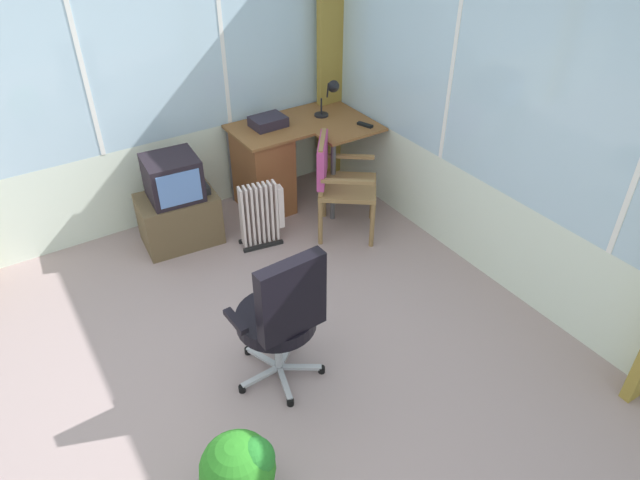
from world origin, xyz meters
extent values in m
cube|color=gray|center=(0.00, 0.00, -0.03)|extent=(5.58, 5.63, 0.06)
cube|color=silver|center=(0.00, 2.34, 0.38)|extent=(4.58, 0.06, 0.76)
cube|color=silver|center=(0.00, 2.34, 1.58)|extent=(4.49, 0.06, 1.63)
cube|color=white|center=(0.00, 2.34, 1.58)|extent=(0.04, 0.07, 1.63)
cube|color=white|center=(1.14, 2.34, 1.58)|extent=(0.04, 0.07, 1.63)
cube|color=silver|center=(2.32, 0.00, 0.38)|extent=(0.06, 4.63, 0.76)
cube|color=silver|center=(2.32, 0.00, 1.58)|extent=(0.06, 4.54, 1.63)
cube|color=white|center=(2.32, 0.77, 1.58)|extent=(0.07, 0.04, 1.63)
cube|color=olive|center=(2.19, 2.21, 1.24)|extent=(0.31, 0.09, 2.48)
cube|color=brown|center=(1.66, 1.99, 0.76)|extent=(1.22, 0.60, 0.02)
cube|color=brown|center=(1.97, 1.56, 0.76)|extent=(0.60, 0.27, 0.02)
cube|color=brown|center=(1.28, 1.99, 0.37)|extent=(0.40, 0.56, 0.74)
cylinder|color=#4C4C51|center=(1.71, 1.46, 0.38)|extent=(0.04, 0.04, 0.75)
cylinder|color=#4C4C51|center=(1.09, 2.25, 0.38)|extent=(0.04, 0.04, 0.75)
cylinder|color=black|center=(1.92, 1.98, 0.79)|extent=(0.13, 0.13, 0.02)
cylinder|color=black|center=(1.92, 1.98, 0.87)|extent=(0.02, 0.02, 0.15)
cylinder|color=black|center=(1.97, 1.95, 1.02)|extent=(0.04, 0.06, 0.15)
cone|color=black|center=(2.02, 1.91, 1.05)|extent=(0.14, 0.13, 0.12)
cube|color=black|center=(2.12, 1.58, 0.79)|extent=(0.09, 0.16, 0.02)
cube|color=#29222F|center=(1.39, 2.04, 0.82)|extent=(0.31, 0.24, 0.09)
cylinder|color=olive|center=(1.74, 0.92, 0.21)|extent=(0.04, 0.04, 0.43)
cylinder|color=olive|center=(2.01, 1.27, 0.21)|extent=(0.04, 0.04, 0.43)
cylinder|color=olive|center=(1.39, 1.19, 0.21)|extent=(0.04, 0.04, 0.43)
cylinder|color=olive|center=(1.66, 1.54, 0.21)|extent=(0.04, 0.04, 0.43)
cube|color=olive|center=(1.70, 1.23, 0.45)|extent=(0.67, 0.67, 0.04)
cube|color=olive|center=(1.53, 1.36, 0.68)|extent=(0.29, 0.37, 0.42)
cube|color=#B03E7E|center=(1.53, 1.36, 0.70)|extent=(0.32, 0.40, 0.35)
cube|color=olive|center=(1.57, 1.05, 0.63)|extent=(0.37, 0.29, 0.03)
cube|color=olive|center=(1.84, 1.40, 0.63)|extent=(0.37, 0.29, 0.03)
cube|color=#B7B7BF|center=(0.23, 0.10, 0.04)|extent=(0.28, 0.05, 0.02)
cylinder|color=black|center=(0.09, 0.10, 0.02)|extent=(0.05, 0.05, 0.05)
cube|color=#B7B7BF|center=(0.34, -0.03, 0.04)|extent=(0.11, 0.28, 0.02)
cylinder|color=black|center=(0.30, -0.16, 0.02)|extent=(0.05, 0.05, 0.05)
cube|color=#B7B7BF|center=(0.49, 0.03, 0.04)|extent=(0.25, 0.18, 0.02)
cylinder|color=black|center=(0.61, -0.04, 0.02)|extent=(0.05, 0.05, 0.05)
cube|color=#B7B7BF|center=(0.48, 0.20, 0.04)|extent=(0.24, 0.20, 0.02)
cylinder|color=black|center=(0.59, 0.28, 0.02)|extent=(0.05, 0.05, 0.05)
cube|color=#B7B7BF|center=(0.32, 0.24, 0.04)|extent=(0.13, 0.27, 0.02)
cylinder|color=black|center=(0.28, 0.37, 0.02)|extent=(0.05, 0.05, 0.05)
cylinder|color=#B7B7BF|center=(0.37, 0.11, 0.25)|extent=(0.05, 0.05, 0.38)
cylinder|color=black|center=(0.37, 0.11, 0.48)|extent=(0.50, 0.50, 0.09)
cube|color=black|center=(0.38, -0.08, 0.78)|extent=(0.43, 0.11, 0.51)
cube|color=black|center=(0.64, 0.12, 0.61)|extent=(0.06, 0.22, 0.04)
cube|color=black|center=(0.10, 0.10, 0.61)|extent=(0.06, 0.22, 0.04)
cube|color=brown|center=(0.41, 1.88, 0.22)|extent=(0.67, 0.49, 0.45)
cube|color=black|center=(0.41, 1.88, 0.63)|extent=(0.45, 0.43, 0.36)
cube|color=#6089CF|center=(0.39, 1.68, 0.63)|extent=(0.34, 0.04, 0.28)
cube|color=#262628|center=(0.55, 1.87, 0.48)|extent=(0.28, 0.24, 0.07)
cube|color=silver|center=(0.82, 1.49, 0.31)|extent=(0.04, 0.10, 0.55)
cube|color=silver|center=(0.86, 1.49, 0.31)|extent=(0.04, 0.10, 0.55)
cube|color=silver|center=(0.90, 1.48, 0.31)|extent=(0.04, 0.10, 0.55)
cube|color=silver|center=(0.94, 1.47, 0.31)|extent=(0.04, 0.10, 0.55)
cube|color=silver|center=(0.98, 1.47, 0.31)|extent=(0.04, 0.10, 0.55)
cube|color=silver|center=(1.02, 1.46, 0.31)|extent=(0.04, 0.10, 0.55)
cube|color=silver|center=(1.06, 1.45, 0.31)|extent=(0.04, 0.10, 0.55)
cube|color=silver|center=(1.10, 1.44, 0.31)|extent=(0.04, 0.10, 0.55)
cube|color=black|center=(0.95, 1.40, 0.01)|extent=(0.35, 0.09, 0.03)
cube|color=black|center=(0.97, 1.54, 0.01)|extent=(0.35, 0.09, 0.03)
cube|color=silver|center=(1.14, 1.44, 0.33)|extent=(0.06, 0.10, 0.39)
sphere|color=#2C8023|center=(-0.23, -0.55, 0.27)|extent=(0.39, 0.39, 0.39)
sphere|color=#277C2A|center=(-0.15, -0.59, 0.35)|extent=(0.22, 0.22, 0.22)
camera|label=1|loc=(-0.79, -2.20, 2.91)|focal=32.02mm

